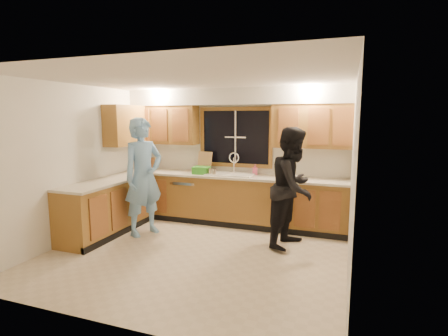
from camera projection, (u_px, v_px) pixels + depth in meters
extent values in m
plane|color=beige|center=(195.00, 253.00, 5.11)|extent=(4.20, 4.20, 0.00)
plane|color=silver|center=(193.00, 78.00, 4.75)|extent=(4.20, 4.20, 0.00)
plane|color=white|center=(236.00, 155.00, 6.70)|extent=(4.20, 0.00, 4.20)
plane|color=white|center=(76.00, 163.00, 5.63)|extent=(0.00, 3.80, 3.80)
plane|color=white|center=(352.00, 178.00, 4.23)|extent=(0.00, 3.80, 3.80)
cube|color=olive|center=(230.00, 200.00, 6.54)|extent=(4.20, 0.60, 0.88)
cube|color=olive|center=(108.00, 208.00, 5.97)|extent=(0.60, 1.90, 0.88)
cube|color=beige|center=(230.00, 176.00, 6.46)|extent=(4.20, 0.63, 0.04)
cube|color=beige|center=(107.00, 182.00, 5.90)|extent=(0.63, 1.90, 0.04)
cube|color=olive|center=(165.00, 125.00, 6.94)|extent=(1.35, 0.33, 0.75)
cube|color=olive|center=(312.00, 126.00, 5.99)|extent=(1.35, 0.33, 0.75)
cube|color=olive|center=(125.00, 125.00, 6.54)|extent=(0.33, 0.90, 0.75)
cube|color=beige|center=(233.00, 97.00, 6.38)|extent=(4.20, 0.35, 0.30)
cube|color=black|center=(236.00, 137.00, 6.64)|extent=(1.30, 0.01, 1.00)
cube|color=olive|center=(236.00, 109.00, 6.56)|extent=(1.44, 0.03, 0.07)
cube|color=olive|center=(235.00, 165.00, 6.71)|extent=(1.44, 0.03, 0.07)
cube|color=olive|center=(202.00, 137.00, 6.86)|extent=(0.07, 0.03, 1.00)
cube|color=olive|center=(271.00, 138.00, 6.41)|extent=(0.07, 0.03, 1.00)
cube|color=white|center=(231.00, 174.00, 6.46)|extent=(0.86, 0.52, 0.03)
cube|color=white|center=(220.00, 178.00, 6.55)|extent=(0.38, 0.42, 0.18)
cube|color=white|center=(241.00, 180.00, 6.41)|extent=(0.38, 0.42, 0.18)
cylinder|color=silver|center=(234.00, 165.00, 6.63)|extent=(0.04, 0.04, 0.28)
torus|color=silver|center=(234.00, 158.00, 6.61)|extent=(0.21, 0.03, 0.21)
cube|color=silver|center=(189.00, 198.00, 6.81)|extent=(0.60, 0.56, 0.82)
cube|color=silver|center=(84.00, 216.00, 5.44)|extent=(0.58, 0.75, 0.90)
imported|color=#72A6D8|center=(144.00, 177.00, 5.85)|extent=(0.73, 0.85, 1.97)
imported|color=black|center=(293.00, 187.00, 5.32)|extent=(0.91, 1.05, 1.84)
cube|color=#945729|center=(151.00, 163.00, 7.14)|extent=(0.14, 0.11, 0.24)
cube|color=tan|center=(205.00, 162.00, 6.77)|extent=(0.31, 0.14, 0.40)
cube|color=green|center=(201.00, 170.00, 6.58)|extent=(0.31, 0.29, 0.14)
imported|color=#FF618F|center=(255.00, 169.00, 6.49)|extent=(0.11, 0.11, 0.20)
imported|color=silver|center=(291.00, 177.00, 6.07)|extent=(0.21, 0.21, 0.05)
cylinder|color=beige|center=(210.00, 172.00, 6.45)|extent=(0.08, 0.08, 0.12)
cylinder|color=beige|center=(214.00, 172.00, 6.36)|extent=(0.09, 0.09, 0.13)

